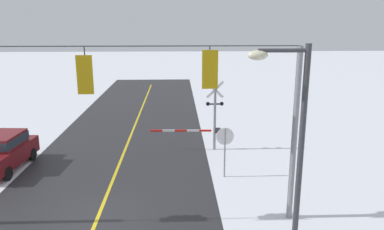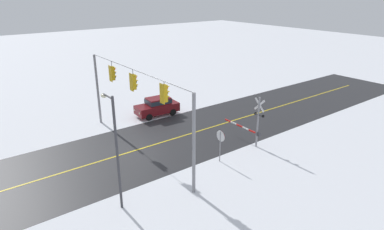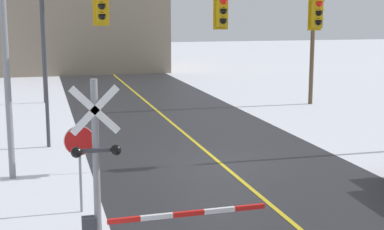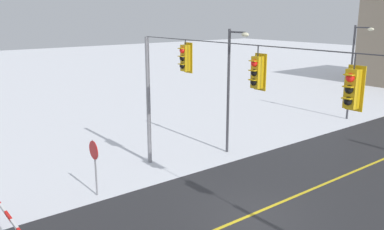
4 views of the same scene
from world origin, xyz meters
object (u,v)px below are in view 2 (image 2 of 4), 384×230
at_px(stop_sign, 221,139).
at_px(railroad_crossing, 255,122).
at_px(parked_car_maroon, 157,106).
at_px(streetlamp_near, 115,142).

xyz_separation_m(stop_sign, railroad_crossing, (0.38, -3.82, 0.26)).
xyz_separation_m(railroad_crossing, parked_car_maroon, (10.17, 2.47, -1.02)).
xyz_separation_m(stop_sign, streetlamp_near, (-0.50, 7.91, 2.20)).
bearing_deg(railroad_crossing, parked_car_maroon, 13.66).
bearing_deg(parked_car_maroon, stop_sign, 172.72).
distance_m(railroad_crossing, parked_car_maroon, 10.52).
bearing_deg(parked_car_maroon, railroad_crossing, -166.34).
xyz_separation_m(railroad_crossing, streetlamp_near, (-0.88, 11.73, 1.94)).
bearing_deg(streetlamp_near, parked_car_maroon, -39.94).
bearing_deg(stop_sign, railroad_crossing, -84.30).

